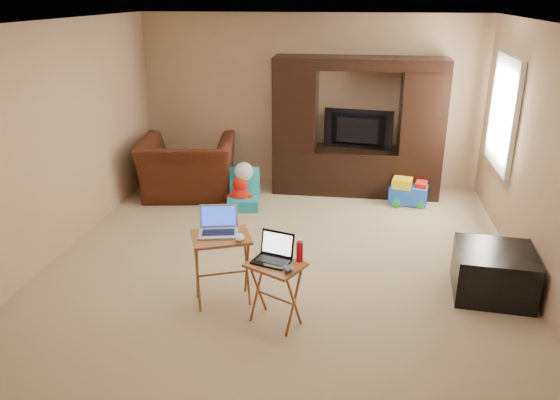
% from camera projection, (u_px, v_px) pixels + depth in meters
% --- Properties ---
extents(floor, '(5.50, 5.50, 0.00)m').
position_uv_depth(floor, '(283.00, 262.00, 5.97)').
color(floor, tan).
rests_on(floor, ground).
extents(ceiling, '(5.50, 5.50, 0.00)m').
position_uv_depth(ceiling, '(283.00, 22.00, 5.08)').
color(ceiling, silver).
rests_on(ceiling, ground).
extents(wall_back, '(5.00, 0.00, 5.00)m').
position_uv_depth(wall_back, '(310.00, 101.00, 8.07)').
color(wall_back, tan).
rests_on(wall_back, ground).
extents(wall_front, '(5.00, 0.00, 5.00)m').
position_uv_depth(wall_front, '(211.00, 287.00, 2.99)').
color(wall_front, tan).
rests_on(wall_front, ground).
extents(wall_left, '(0.00, 5.50, 5.50)m').
position_uv_depth(wall_left, '(54.00, 142.00, 5.88)').
color(wall_left, tan).
rests_on(wall_left, ground).
extents(wall_right, '(0.00, 5.50, 5.50)m').
position_uv_depth(wall_right, '(543.00, 162.00, 5.18)').
color(wall_right, tan).
rests_on(wall_right, ground).
extents(window_pane, '(0.00, 1.20, 1.20)m').
position_uv_depth(window_pane, '(505.00, 113.00, 6.56)').
color(window_pane, white).
rests_on(window_pane, ground).
extents(window_frame, '(0.06, 1.14, 1.34)m').
position_uv_depth(window_frame, '(503.00, 113.00, 6.56)').
color(window_frame, white).
rests_on(window_frame, ground).
extents(entertainment_center, '(2.38, 0.61, 1.94)m').
position_uv_depth(entertainment_center, '(357.00, 127.00, 7.74)').
color(entertainment_center, black).
rests_on(entertainment_center, floor).
extents(television, '(0.99, 0.26, 0.57)m').
position_uv_depth(television, '(357.00, 131.00, 7.71)').
color(television, black).
rests_on(television, entertainment_center).
extents(recliner, '(1.45, 1.31, 0.84)m').
position_uv_depth(recliner, '(188.00, 168.00, 7.78)').
color(recliner, '#40190D').
rests_on(recliner, floor).
extents(child_rocker, '(0.50, 0.54, 0.55)m').
position_uv_depth(child_rocker, '(242.00, 189.00, 7.35)').
color(child_rocker, teal).
rests_on(child_rocker, floor).
extents(plush_toy, '(0.39, 0.33, 0.43)m').
position_uv_depth(plush_toy, '(240.00, 191.00, 7.44)').
color(plush_toy, red).
rests_on(plush_toy, floor).
extents(push_toy, '(0.57, 0.46, 0.38)m').
position_uv_depth(push_toy, '(408.00, 191.00, 7.52)').
color(push_toy, blue).
rests_on(push_toy, floor).
extents(ottoman, '(0.77, 0.77, 0.46)m').
position_uv_depth(ottoman, '(493.00, 272.00, 5.26)').
color(ottoman, black).
rests_on(ottoman, floor).
extents(tray_table_left, '(0.65, 0.59, 0.68)m').
position_uv_depth(tray_table_left, '(222.00, 269.00, 5.09)').
color(tray_table_left, '#915E23').
rests_on(tray_table_left, floor).
extents(tray_table_right, '(0.57, 0.53, 0.59)m').
position_uv_depth(tray_table_right, '(276.00, 294.00, 4.77)').
color(tray_table_right, '#A96728').
rests_on(tray_table_right, floor).
extents(laptop_left, '(0.41, 0.36, 0.24)m').
position_uv_depth(laptop_left, '(218.00, 222.00, 4.96)').
color(laptop_left, '#A8A8AC').
rests_on(laptop_left, tray_table_left).
extents(laptop_right, '(0.37, 0.33, 0.24)m').
position_uv_depth(laptop_right, '(271.00, 250.00, 4.65)').
color(laptop_right, black).
rests_on(laptop_right, tray_table_right).
extents(mouse_left, '(0.11, 0.15, 0.06)m').
position_uv_depth(mouse_left, '(239.00, 238.00, 4.87)').
color(mouse_left, silver).
rests_on(mouse_left, tray_table_left).
extents(mouse_right, '(0.10, 0.13, 0.05)m').
position_uv_depth(mouse_right, '(289.00, 269.00, 4.53)').
color(mouse_right, '#3A393E').
rests_on(mouse_right, tray_table_right).
extents(water_bottle, '(0.06, 0.06, 0.18)m').
position_uv_depth(water_bottle, '(300.00, 252.00, 4.68)').
color(water_bottle, red).
rests_on(water_bottle, tray_table_right).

